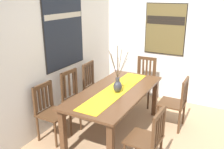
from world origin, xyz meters
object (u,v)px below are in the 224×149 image
(chair_0, at_px, (144,80))
(painting_on_side_wall, at_px, (165,29))
(chair_5, at_px, (94,85))
(chair_1, at_px, (148,138))
(centerpiece_vase, at_px, (117,84))
(chair_2, at_px, (50,111))
(painting_on_back_wall, at_px, (64,33))
(chair_4, at_px, (176,102))
(dining_table, at_px, (116,96))
(chair_3, at_px, (76,97))

(chair_0, relative_size, painting_on_side_wall, 0.94)
(chair_5, bearing_deg, chair_1, -128.40)
(centerpiece_vase, bearing_deg, chair_2, 122.28)
(chair_2, height_order, painting_on_back_wall, painting_on_back_wall)
(centerpiece_vase, relative_size, chair_4, 0.80)
(dining_table, bearing_deg, chair_4, -53.00)
(dining_table, xyz_separation_m, chair_4, (0.62, -0.82, -0.18))
(chair_2, bearing_deg, centerpiece_vase, -57.72)
(chair_3, bearing_deg, painting_on_back_wall, 63.23)
(chair_2, relative_size, painting_on_side_wall, 0.87)
(chair_0, relative_size, painting_on_back_wall, 0.81)
(chair_1, xyz_separation_m, painting_on_back_wall, (0.74, 1.83, 1.09))
(chair_3, height_order, chair_4, chair_3)
(chair_5, distance_m, painting_on_back_wall, 1.21)
(chair_3, distance_m, chair_5, 0.63)
(chair_0, xyz_separation_m, painting_on_side_wall, (0.43, -0.24, 1.02))
(chair_1, bearing_deg, painting_on_side_wall, 12.70)
(chair_3, bearing_deg, chair_5, 0.67)
(chair_5, bearing_deg, centerpiece_vase, -128.43)
(chair_1, xyz_separation_m, painting_on_side_wall, (2.35, 0.53, 1.04))
(dining_table, xyz_separation_m, chair_5, (0.62, 0.78, -0.16))
(chair_2, height_order, chair_5, chair_5)
(chair_1, distance_m, painting_on_back_wall, 2.25)
(chair_4, bearing_deg, painting_on_back_wall, 104.86)
(centerpiece_vase, distance_m, chair_1, 1.01)
(chair_2, bearing_deg, chair_4, -53.37)
(dining_table, bearing_deg, chair_3, 91.18)
(chair_1, bearing_deg, chair_0, 21.91)
(chair_0, bearing_deg, painting_on_side_wall, -29.77)
(chair_0, bearing_deg, chair_5, 131.19)
(chair_2, xyz_separation_m, painting_on_side_wall, (2.34, -1.08, 1.04))
(dining_table, distance_m, painting_on_side_wall, 1.95)
(chair_4, bearing_deg, chair_0, 49.97)
(centerpiece_vase, height_order, chair_1, centerpiece_vase)
(chair_4, relative_size, painting_on_side_wall, 0.87)
(centerpiece_vase, relative_size, painting_on_side_wall, 0.70)
(centerpiece_vase, xyz_separation_m, chair_2, (-0.56, 0.89, -0.41))
(chair_3, height_order, painting_on_side_wall, painting_on_side_wall)
(chair_0, bearing_deg, chair_2, 156.48)
(chair_0, relative_size, chair_2, 1.08)
(chair_1, height_order, painting_on_back_wall, painting_on_back_wall)
(chair_1, height_order, painting_on_side_wall, painting_on_side_wall)
(chair_0, bearing_deg, dining_table, 179.89)
(chair_2, relative_size, chair_5, 0.96)
(centerpiece_vase, xyz_separation_m, chair_5, (0.67, 0.84, -0.40))
(chair_5, bearing_deg, chair_3, -179.33)
(centerpiece_vase, xyz_separation_m, chair_4, (0.67, -0.76, -0.41))
(chair_1, xyz_separation_m, chair_2, (0.01, 1.61, 0.00))
(dining_table, xyz_separation_m, chair_2, (-0.61, 0.83, -0.17))
(chair_3, relative_size, chair_4, 1.05)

